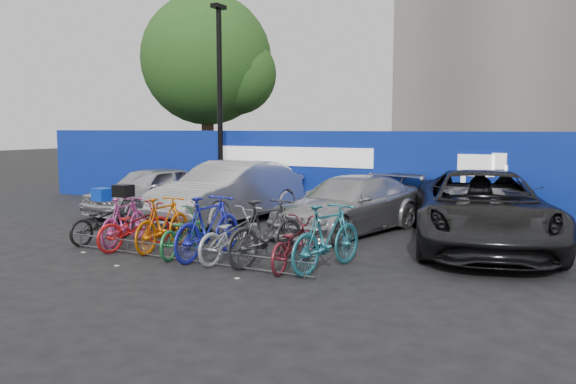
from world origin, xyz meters
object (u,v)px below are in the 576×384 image
Objects in this scene: lamppost at (220,102)px; bike_9 at (327,237)px; bike_6 at (232,235)px; bike_7 at (267,231)px; bike_0 at (103,222)px; car_1 at (230,192)px; car_3 at (482,209)px; bike_4 at (184,232)px; car_2 at (349,205)px; bike_2 at (135,226)px; car_0 at (150,190)px; bike_1 at (124,221)px; bike_3 at (163,224)px; bike_8 at (293,243)px; bike_5 at (208,227)px; bike_rack at (180,253)px; tree at (212,63)px.

lamppost is 3.09× the size of bike_9.
lamppost is 3.28× the size of bike_6.
lamppost is 3.03× the size of bike_7.
bike_0 is 3.45m from bike_6.
car_1 is (1.54, -1.82, -2.47)m from lamppost.
lamppost is 8.58m from car_3.
car_3 is (7.97, -2.01, -2.47)m from lamppost.
car_1 is at bearing -78.01° from bike_4.
lamppost reaches higher than car_2.
bike_2 is 4.25m from bike_9.
car_0 is 8.01m from bike_9.
bike_9 is (4.72, 0.03, 0.08)m from bike_1.
bike_3 is 0.67m from bike_4.
bike_8 is (3.76, -3.65, -0.35)m from car_1.
bike_5 is (4.78, -3.77, -0.09)m from car_0.
bike_4 is (1.74, -0.19, -0.06)m from bike_1.
bike_1 reaches higher than bike_8.
car_3 is at bearing -130.80° from bike_8.
bike_4 is 2.99m from bike_9.
bike_2 is at bearing 1.76° from bike_5.
car_3 reaches higher than bike_4.
bike_rack is 1.71m from bike_7.
bike_8 is (1.28, -0.00, -0.04)m from bike_6.
lamppost is 6.07m from bike_0.
car_1 is 2.84× the size of bike_1.
bike_8 is (1.80, 0.04, -0.16)m from bike_5.
car_1 reaches higher than car_3.
car_0 is 2.02× the size of bike_7.
car_0 is 0.71× the size of car_3.
car_3 is 6.15m from bike_4.
car_1 reaches higher than car_0.
bike_7 is at bearing 21.76° from bike_rack.
bike_9 is at bearing -33.29° from car_1.
car_1 is 6.43m from car_3.
lamppost is at bearing 135.59° from car_1.
lamppost is 8.12m from bike_8.
lamppost reaches higher than car_3.
car_3 reaches higher than bike_2.
car_2 is at bearing 68.43° from bike_rack.
bike_3 is at bearing -21.71° from bike_4.
bike_2 is (1.66, -5.52, -2.80)m from lamppost.
bike_3 is at bearing -39.47° from car_0.
bike_4 is at bearing 162.39° from bike_1.
car_2 reaches higher than bike_3.
car_0 reaches higher than bike_0.
lamppost is at bearing -79.98° from bike_0.
lamppost is 6.12m from bike_1.
bike_1 is (4.76, -9.99, -4.55)m from tree.
tree is 4.25× the size of bike_3.
bike_5 is 1.01× the size of bike_7.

